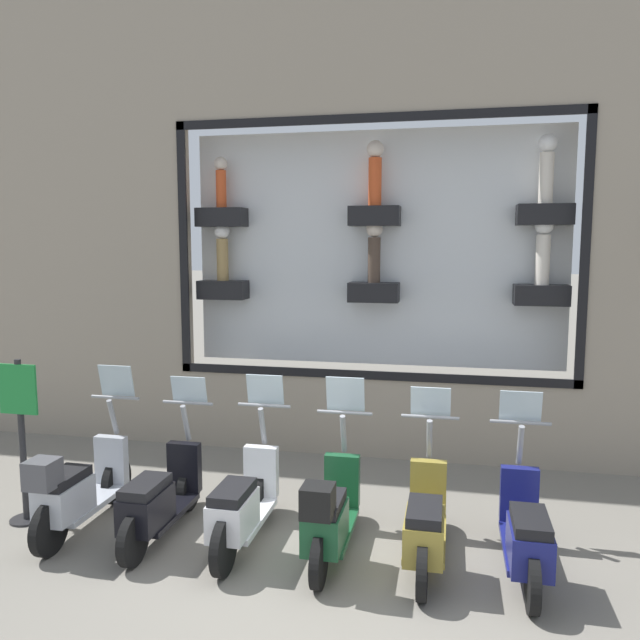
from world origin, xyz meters
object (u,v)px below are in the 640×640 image
at_px(scooter_black_4, 159,499).
at_px(shop_sign_post, 21,434).
at_px(scooter_green_2, 330,514).
at_px(scooter_white_3, 243,505).
at_px(scooter_olive_1, 425,524).
at_px(scooter_silver_5, 77,489).
at_px(scooter_navy_0, 526,534).

xyz_separation_m(scooter_black_4, shop_sign_post, (0.09, 1.65, 0.56)).
relative_size(scooter_green_2, scooter_white_3, 0.99).
distance_m(scooter_black_4, shop_sign_post, 1.75).
xyz_separation_m(scooter_olive_1, scooter_silver_5, (-0.05, 3.65, 0.06)).
bearing_deg(scooter_black_4, scooter_silver_5, 93.35).
distance_m(scooter_white_3, scooter_silver_5, 1.82).
distance_m(scooter_olive_1, shop_sign_post, 4.43).
bearing_deg(shop_sign_post, scooter_green_2, -92.46).
bearing_deg(shop_sign_post, scooter_black_4, -93.04).
xyz_separation_m(scooter_green_2, scooter_white_3, (0.07, 0.91, -0.02)).
relative_size(scooter_olive_1, shop_sign_post, 0.98).
bearing_deg(scooter_black_4, shop_sign_post, 86.96).
bearing_deg(scooter_silver_5, scooter_white_3, -88.16).
relative_size(scooter_green_2, shop_sign_post, 0.98).
distance_m(scooter_olive_1, scooter_green_2, 0.91).
height_order(scooter_navy_0, scooter_white_3, scooter_white_3).
relative_size(scooter_olive_1, scooter_white_3, 0.99).
bearing_deg(scooter_white_3, scooter_black_4, 90.32).
distance_m(scooter_navy_0, scooter_olive_1, 0.91).
xyz_separation_m(scooter_green_2, scooter_silver_5, (0.01, 2.73, 0.02)).
height_order(scooter_navy_0, scooter_black_4, scooter_navy_0).
bearing_deg(scooter_olive_1, scooter_black_4, 89.99).
relative_size(scooter_silver_5, shop_sign_post, 0.99).
relative_size(scooter_olive_1, scooter_green_2, 1.00).
xyz_separation_m(scooter_navy_0, scooter_silver_5, (-0.05, 4.56, 0.06)).
relative_size(scooter_navy_0, scooter_white_3, 0.99).
distance_m(scooter_green_2, scooter_black_4, 1.82).
relative_size(scooter_navy_0, scooter_black_4, 1.00).
bearing_deg(scooter_green_2, scooter_silver_5, 89.83).
bearing_deg(scooter_black_4, scooter_olive_1, -90.01).
bearing_deg(scooter_navy_0, scooter_black_4, 89.98).
xyz_separation_m(scooter_olive_1, scooter_green_2, (-0.06, 0.91, 0.04)).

